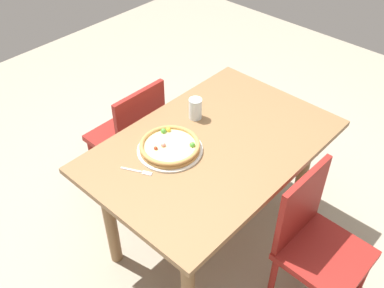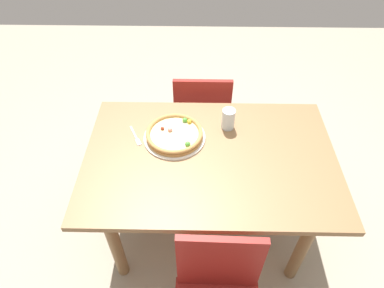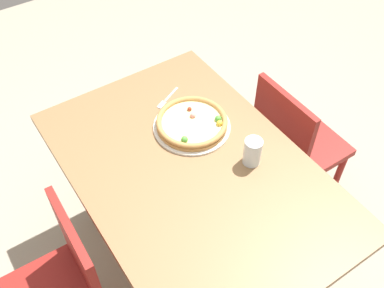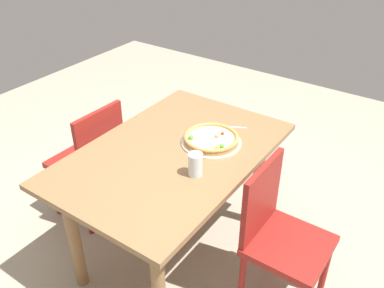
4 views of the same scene
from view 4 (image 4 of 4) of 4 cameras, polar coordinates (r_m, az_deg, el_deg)
ground_plane at (r=2.80m, az=-2.31°, el=-14.15°), size 6.00×6.00×0.00m
dining_table at (r=2.38m, az=-2.65°, el=-3.41°), size 1.34×0.89×0.76m
chair_near at (r=2.27m, az=11.78°, el=-11.96°), size 0.40×0.40×0.87m
chair_far at (r=2.84m, az=-13.62°, el=-1.99°), size 0.41×0.41×0.87m
plate at (r=2.38m, az=2.64°, el=0.26°), size 0.34×0.34×0.01m
pizza at (r=2.37m, az=2.66°, el=0.77°), size 0.32×0.32×0.05m
fork at (r=2.54m, az=5.28°, el=2.34°), size 0.09×0.16×0.00m
drinking_glass at (r=2.10m, az=0.45°, el=-2.81°), size 0.07×0.07×0.12m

